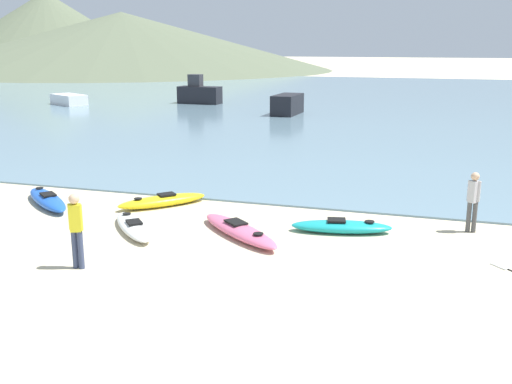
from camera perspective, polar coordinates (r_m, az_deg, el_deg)
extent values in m
cube|color=slate|center=(52.57, 13.62, 8.36)|extent=(160.00, 70.00, 0.06)
cone|color=#5B664C|center=(122.94, -19.23, 14.31)|extent=(45.35, 45.35, 14.03)
cone|color=#5B664C|center=(114.31, -12.61, 13.85)|extent=(76.10, 76.10, 10.19)
cone|color=#5B664C|center=(115.79, -10.92, 13.35)|extent=(51.15, 51.15, 7.84)
ellipsoid|color=teal|center=(16.12, 8.13, -3.29)|extent=(2.76, 1.27, 0.31)
cube|color=black|center=(16.06, 7.68, -2.66)|extent=(0.55, 0.50, 0.05)
cylinder|color=black|center=(16.12, 10.76, -2.78)|extent=(0.26, 0.26, 0.02)
ellipsoid|color=white|center=(16.37, -11.61, -3.23)|extent=(2.37, 2.56, 0.27)
cube|color=black|center=(16.20, -11.53, -2.82)|extent=(0.61, 0.62, 0.05)
cylinder|color=black|center=(17.06, -12.21, -2.03)|extent=(0.23, 0.23, 0.02)
ellipsoid|color=blue|center=(19.68, -19.26, -0.68)|extent=(2.93, 2.57, 0.36)
cube|color=black|center=(19.48, -19.19, -0.20)|extent=(0.69, 0.66, 0.05)
cylinder|color=black|center=(20.47, -19.92, 0.36)|extent=(0.25, 0.25, 0.02)
ellipsoid|color=#E5668C|center=(15.65, -1.61, -3.67)|extent=(3.07, 2.77, 0.32)
cube|color=black|center=(15.73, -1.93, -2.88)|extent=(0.73, 0.70, 0.05)
cylinder|color=black|center=(14.83, 0.22, -3.98)|extent=(0.26, 0.26, 0.02)
ellipsoid|color=yellow|center=(18.70, -8.90, -0.84)|extent=(2.43, 2.56, 0.33)
cube|color=black|center=(18.70, -8.51, -0.22)|extent=(0.63, 0.64, 0.05)
cylinder|color=black|center=(18.40, -11.19, -0.61)|extent=(0.24, 0.24, 0.02)
cylinder|color=#384260|center=(14.01, -16.87, -5.25)|extent=(0.13, 0.13, 0.87)
cylinder|color=#384260|center=(13.93, -16.35, -5.33)|extent=(0.13, 0.13, 0.87)
cube|color=yellow|center=(13.75, -16.83, -2.37)|extent=(0.30, 0.28, 0.62)
cylinder|color=yellow|center=(13.82, -17.28, -2.25)|extent=(0.09, 0.09, 0.59)
cylinder|color=yellow|center=(13.67, -16.38, -2.36)|extent=(0.09, 0.09, 0.59)
sphere|color=tan|center=(13.64, -16.95, -0.62)|extent=(0.24, 0.24, 0.24)
cylinder|color=#4C4C4C|center=(16.91, 19.59, -2.25)|extent=(0.12, 0.12, 0.82)
cylinder|color=#4C4C4C|center=(16.91, 20.09, -2.29)|extent=(0.12, 0.12, 0.82)
cube|color=#B2B2B7|center=(16.74, 20.04, 0.04)|extent=(0.28, 0.29, 0.58)
cylinder|color=#B2B2B7|center=(16.73, 19.63, 0.12)|extent=(0.09, 0.09, 0.55)
cylinder|color=#B2B2B7|center=(16.74, 20.46, 0.05)|extent=(0.09, 0.09, 0.55)
sphere|color=tan|center=(16.65, 20.16, 1.40)|extent=(0.22, 0.22, 0.22)
cube|color=white|center=(50.58, -17.40, 8.40)|extent=(3.62, 2.99, 0.82)
cube|color=black|center=(49.46, -5.39, 9.18)|extent=(3.52, 1.46, 1.37)
cube|color=#333338|center=(49.53, -5.79, 10.53)|extent=(1.07, 0.83, 0.96)
cube|color=black|center=(41.84, 3.01, 8.33)|extent=(1.58, 3.37, 1.36)
cube|color=white|center=(14.70, 22.23, -6.54)|extent=(0.43, 0.44, 0.03)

